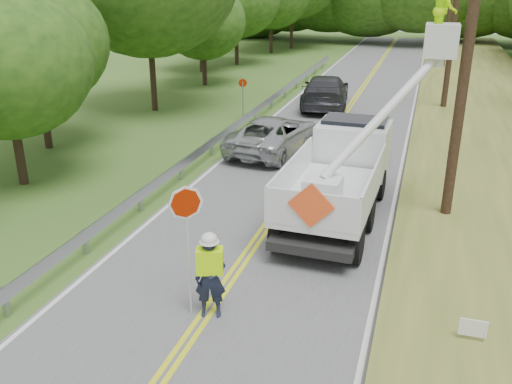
% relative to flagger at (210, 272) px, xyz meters
% --- Properties ---
extents(road, '(7.20, 96.00, 0.03)m').
position_rel_flagger_xyz_m(road, '(-0.12, 11.66, -1.07)').
color(road, '#555558').
rests_on(road, ground).
extents(guardrail, '(0.18, 48.00, 0.77)m').
position_rel_flagger_xyz_m(guardrail, '(-4.14, 12.57, -0.53)').
color(guardrail, '#989CA0').
rests_on(guardrail, ground).
extents(utility_poles, '(1.60, 43.30, 10.00)m').
position_rel_flagger_xyz_m(utility_poles, '(4.88, 14.68, 4.19)').
color(utility_poles, black).
rests_on(utility_poles, ground).
extents(tall_grass_verge, '(7.00, 96.00, 0.30)m').
position_rel_flagger_xyz_m(tall_grass_verge, '(6.98, 11.66, -0.93)').
color(tall_grass_verge, '#526024').
rests_on(tall_grass_verge, ground).
extents(flagger, '(1.12, 0.63, 2.98)m').
position_rel_flagger_xyz_m(flagger, '(0.00, 0.00, 0.00)').
color(flagger, '#191E33').
rests_on(flagger, road).
extents(bucket_truck, '(4.21, 7.14, 6.88)m').
position_rel_flagger_xyz_m(bucket_truck, '(1.93, 6.92, 0.48)').
color(bucket_truck, black).
rests_on(bucket_truck, road).
extents(suv_silver, '(3.17, 5.68, 1.50)m').
position_rel_flagger_xyz_m(suv_silver, '(-1.93, 11.92, -0.31)').
color(suv_silver, '#B7B9BE').
rests_on(suv_silver, road).
extents(suv_darkgrey, '(3.17, 6.29, 1.75)m').
position_rel_flagger_xyz_m(suv_darkgrey, '(-1.44, 20.87, -0.19)').
color(suv_darkgrey, '#323339').
rests_on(suv_darkgrey, road).
extents(stop_sign_permanent, '(0.43, 0.16, 2.07)m').
position_rel_flagger_xyz_m(stop_sign_permanent, '(-4.95, 16.92, 0.25)').
color(stop_sign_permanent, '#989CA0').
rests_on(stop_sign_permanent, ground).
extents(yard_sign, '(0.52, 0.04, 0.76)m').
position_rel_flagger_xyz_m(yard_sign, '(5.31, 0.32, -0.54)').
color(yard_sign, white).
rests_on(yard_sign, ground).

